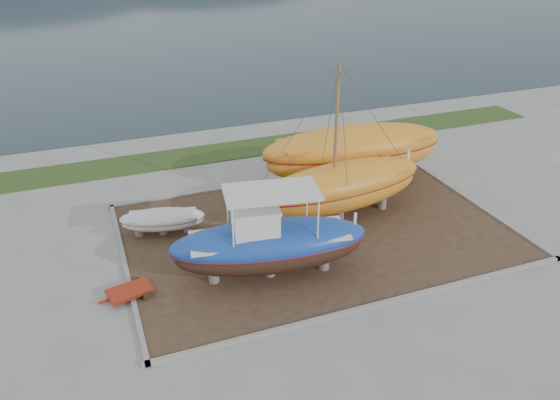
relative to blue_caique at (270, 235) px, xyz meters
name	(u,v)px	position (x,y,z in m)	size (l,w,h in m)	color
ground	(355,277)	(3.38, -1.34, -2.06)	(140.00, 140.00, 0.00)	gray
dirt_patch	(316,231)	(3.38, 2.66, -2.03)	(18.00, 12.00, 0.06)	#422D1E
curb_frame	(316,231)	(3.38, 2.66, -1.98)	(18.60, 12.60, 0.15)	gray
grass_strip	(245,149)	(3.38, 14.16, -2.02)	(44.00, 3.00, 0.08)	#284219
sea	(135,21)	(3.38, 68.66, -2.06)	(260.00, 100.00, 0.04)	#1A2D35
blue_caique	(270,235)	(0.00, 0.00, 0.00)	(8.30, 2.59, 3.99)	#1B45A8
white_dinghy	(163,222)	(-3.62, 5.10, -1.39)	(4.03, 1.51, 1.21)	white
orange_sailboat	(344,145)	(4.98, 3.37, 1.99)	(9.07, 2.67, 7.96)	orange
orange_bare_hull	(353,157)	(7.34, 6.62, -0.27)	(10.53, 3.16, 3.45)	orange
red_trailer	(130,293)	(-5.79, 0.65, -1.87)	(2.58, 1.29, 0.37)	#9C2911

